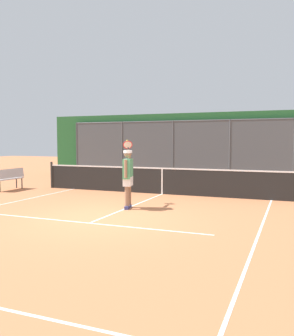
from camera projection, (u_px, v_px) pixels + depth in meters
ground_plane at (101, 219)px, 8.98m from camera, size 60.00×60.00×0.00m
court_line_markings at (83, 226)px, 8.23m from camera, size 7.57×9.25×0.01m
fence_backdrop at (203, 146)px, 18.98m from camera, size 17.66×1.37×3.37m
tennis_net at (162, 180)px, 13.13m from camera, size 9.72×0.09×1.07m
tennis_player at (128, 174)px, 10.32m from camera, size 0.70×1.30×1.95m
courtside_bench at (10, 177)px, 14.22m from camera, size 0.40×1.30×0.84m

